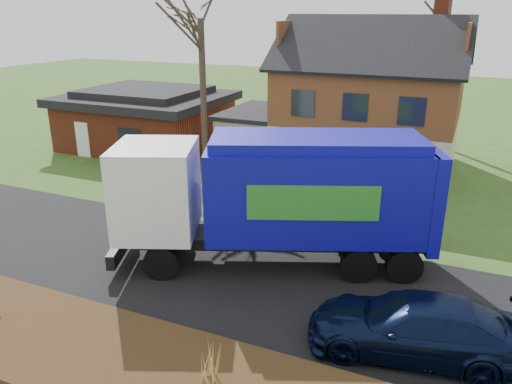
% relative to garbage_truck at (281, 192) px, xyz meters
% --- Properties ---
extents(ground, '(120.00, 120.00, 0.00)m').
position_rel_garbage_truck_xyz_m(ground, '(-1.64, -1.37, -2.63)').
color(ground, '#2E501A').
rests_on(ground, ground).
extents(road, '(80.00, 7.00, 0.02)m').
position_rel_garbage_truck_xyz_m(road, '(-1.64, -1.37, -2.62)').
color(road, black).
rests_on(road, ground).
extents(mulch_verge, '(80.00, 3.50, 0.30)m').
position_rel_garbage_truck_xyz_m(mulch_verge, '(-1.64, -6.67, -2.48)').
color(mulch_verge, black).
rests_on(mulch_verge, ground).
extents(main_house, '(12.95, 8.95, 9.26)m').
position_rel_garbage_truck_xyz_m(main_house, '(-0.15, 12.54, 1.40)').
color(main_house, beige).
rests_on(main_house, ground).
extents(ranch_house, '(9.80, 8.20, 3.70)m').
position_rel_garbage_truck_xyz_m(ranch_house, '(-13.64, 11.63, -0.82)').
color(ranch_house, '#91381F').
rests_on(ranch_house, ground).
extents(garbage_truck, '(10.93, 6.62, 4.56)m').
position_rel_garbage_truck_xyz_m(garbage_truck, '(0.00, 0.00, 0.00)').
color(garbage_truck, black).
rests_on(garbage_truck, ground).
extents(silver_sedan, '(5.10, 1.81, 1.68)m').
position_rel_garbage_truck_xyz_m(silver_sedan, '(-2.43, 3.92, -1.79)').
color(silver_sedan, '#ABADB3').
rests_on(silver_sedan, ground).
extents(navy_wagon, '(5.65, 3.02, 1.56)m').
position_rel_garbage_truck_xyz_m(navy_wagon, '(4.87, -3.17, -1.85)').
color(navy_wagon, black).
rests_on(navy_wagon, ground).
extents(grass_clump_mid, '(0.39, 0.32, 1.09)m').
position_rel_garbage_truck_xyz_m(grass_clump_mid, '(0.82, -6.51, -1.78)').
color(grass_clump_mid, tan).
rests_on(grass_clump_mid, mulch_verge).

